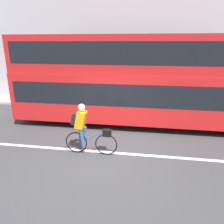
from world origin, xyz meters
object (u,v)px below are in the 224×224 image
bus (138,77)px  cyclist_on_bike (85,128)px  trash_bin (91,95)px  street_sign_post (63,76)px

bus → cyclist_on_bike: 3.60m
bus → cyclist_on_bike: (-1.47, -3.07, -1.19)m
bus → trash_bin: size_ratio=12.86×
cyclist_on_bike → trash_bin: (-1.32, 5.72, -0.36)m
bus → cyclist_on_bike: size_ratio=6.16×
trash_bin → street_sign_post: size_ratio=0.31×
trash_bin → street_sign_post: 1.91m
bus → trash_bin: bus is taller
trash_bin → street_sign_post: (-1.59, -0.01, 1.06)m
bus → street_sign_post: bearing=148.9°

